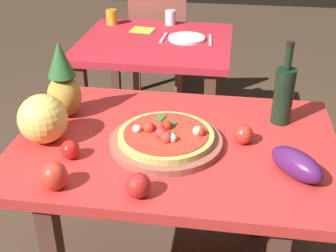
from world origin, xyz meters
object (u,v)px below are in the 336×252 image
at_px(pineapple_left, 63,84).
at_px(napkin_folded, 143,30).
at_px(drinking_glass_juice, 112,17).
at_px(drinking_glass_water, 170,17).
at_px(eggplant, 296,164).
at_px(dinner_plate, 187,38).
at_px(dining_chair, 158,44).
at_px(pizza, 166,135).
at_px(pizza_board, 166,142).
at_px(knife_utensil, 210,40).
at_px(bell_pepper, 54,176).
at_px(tomato_at_corner, 138,185).
at_px(wine_bottle, 284,94).
at_px(tomato_by_bottle, 243,134).
at_px(background_table, 155,58).
at_px(display_table, 175,162).
at_px(tomato_near_board, 70,150).
at_px(fork_utensil, 164,38).
at_px(melon, 43,119).

height_order(pineapple_left, napkin_folded, pineapple_left).
xyz_separation_m(drinking_glass_juice, drinking_glass_water, (0.38, 0.05, -0.00)).
bearing_deg(eggplant, dinner_plate, 110.71).
xyz_separation_m(dining_chair, pizza, (0.34, -1.79, 0.29)).
relative_size(pizza_board, drinking_glass_juice, 4.23).
bearing_deg(pineapple_left, knife_utensil, 63.37).
relative_size(pizza, drinking_glass_juice, 3.59).
relative_size(dining_chair, napkin_folded, 6.07).
bearing_deg(dinner_plate, dining_chair, 115.28).
bearing_deg(pizza_board, bell_pepper, -135.23).
distance_m(drinking_glass_water, knife_utensil, 0.41).
distance_m(pineapple_left, drinking_glass_water, 1.35).
distance_m(pizza_board, tomato_at_corner, 0.31).
height_order(dining_chair, eggplant, dining_chair).
distance_m(dining_chair, wine_bottle, 1.77).
xyz_separation_m(dining_chair, bell_pepper, (0.04, -2.09, 0.29)).
distance_m(pizza_board, dinner_plate, 1.20).
relative_size(tomato_by_bottle, drinking_glass_water, 0.77).
height_order(background_table, wine_bottle, wine_bottle).
height_order(display_table, knife_utensil, knife_utensil).
distance_m(background_table, tomato_at_corner, 1.48).
height_order(bell_pepper, tomato_by_bottle, bell_pepper).
bearing_deg(tomato_near_board, eggplant, 0.41).
bearing_deg(background_table, napkin_folded, 122.61).
height_order(bell_pepper, fork_utensil, bell_pepper).
distance_m(wine_bottle, tomato_near_board, 0.82).
bearing_deg(pineapple_left, bell_pepper, -74.26).
xyz_separation_m(eggplant, tomato_near_board, (-0.75, -0.01, -0.01)).
height_order(background_table, pizza, pizza).
xyz_separation_m(display_table, pineapple_left, (-0.46, 0.14, 0.23)).
height_order(eggplant, tomato_by_bottle, eggplant).
xyz_separation_m(drinking_glass_water, napkin_folded, (-0.15, -0.16, -0.04)).
relative_size(melon, drinking_glass_water, 1.95).
distance_m(eggplant, knife_utensil, 1.37).
relative_size(tomato_near_board, drinking_glass_water, 0.72).
relative_size(dining_chair, pizza, 2.46).
bearing_deg(pineapple_left, napkin_folded, 86.04).
xyz_separation_m(background_table, pizza_board, (0.24, -1.16, 0.12)).
height_order(melon, fork_utensil, melon).
bearing_deg(melon, pizza_board, 4.34).
height_order(drinking_glass_water, dinner_plate, drinking_glass_water).
height_order(dining_chair, drinking_glass_water, dining_chair).
xyz_separation_m(wine_bottle, tomato_near_board, (-0.73, -0.37, -0.09)).
bearing_deg(pizza, eggplant, -15.87).
height_order(melon, napkin_folded, melon).
bearing_deg(dinner_plate, melon, -107.29).
distance_m(tomato_near_board, fork_utensil, 1.33).
bearing_deg(napkin_folded, pizza, -75.13).
height_order(tomato_near_board, drinking_glass_water, drinking_glass_water).
distance_m(eggplant, fork_utensil, 1.47).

